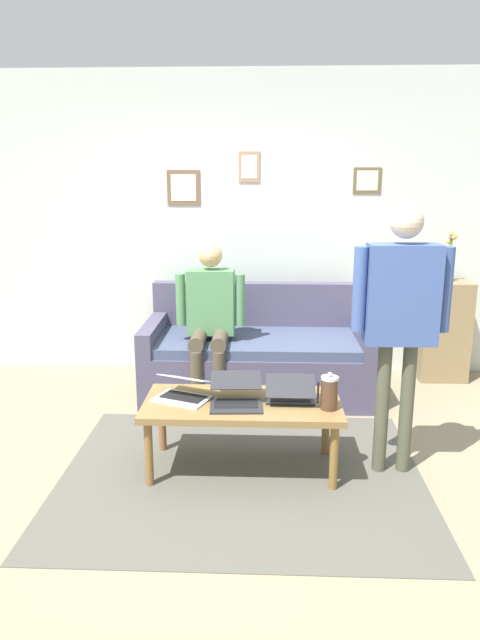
% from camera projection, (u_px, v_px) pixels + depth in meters
% --- Properties ---
extents(ground_plane, '(7.68, 7.68, 0.00)m').
position_uv_depth(ground_plane, '(230.00, 481.00, 3.53)').
color(ground_plane, gray).
extents(area_rug, '(2.21, 1.82, 0.01)m').
position_uv_depth(area_rug, '(242.00, 475.00, 3.59)').
color(area_rug, '#535148').
rests_on(area_rug, ground_plane).
extents(back_wall, '(7.04, 0.11, 2.70)m').
position_uv_depth(back_wall, '(243.00, 225.00, 5.34)').
color(back_wall, silver).
rests_on(back_wall, ground_plane).
extents(couch, '(1.85, 0.92, 0.88)m').
position_uv_depth(couch, '(257.00, 357.00, 4.93)').
color(couch, '#4B465D').
rests_on(couch, ground_plane).
extents(coffee_table, '(1.21, 0.58, 0.45)m').
position_uv_depth(coffee_table, '(242.00, 409.00, 3.59)').
color(coffee_table, olive).
rests_on(coffee_table, ground_plane).
extents(laptop_left, '(0.33, 0.38, 0.15)m').
position_uv_depth(laptop_left, '(236.00, 397.00, 3.53)').
color(laptop_left, '#28282D').
rests_on(laptop_left, coffee_table).
extents(laptop_center, '(0.30, 0.29, 0.16)m').
position_uv_depth(laptop_center, '(290.00, 394.00, 3.59)').
color(laptop_center, '#28282D').
rests_on(laptop_center, coffee_table).
extents(laptop_right, '(0.41, 0.39, 0.15)m').
position_uv_depth(laptop_right, '(184.00, 392.00, 3.62)').
color(laptop_right, silver).
rests_on(laptop_right, coffee_table).
extents(french_press, '(0.12, 0.10, 0.23)m').
position_uv_depth(french_press, '(329.00, 393.00, 3.44)').
color(french_press, '#4C3323').
rests_on(french_press, coffee_table).
extents(side_shelf, '(0.42, 0.32, 0.89)m').
position_uv_depth(side_shelf, '(443.00, 331.00, 5.22)').
color(side_shelf, olive).
rests_on(side_shelf, ground_plane).
extents(flower_vase, '(0.08, 0.09, 0.44)m').
position_uv_depth(flower_vase, '(449.00, 259.00, 5.07)').
color(flower_vase, brown).
rests_on(flower_vase, side_shelf).
extents(person_standing, '(0.58, 0.19, 1.64)m').
position_uv_depth(person_standing, '(401.00, 307.00, 3.41)').
color(person_standing, '#4D503C').
rests_on(person_standing, ground_plane).
extents(person_seated, '(0.55, 0.51, 1.28)m').
position_uv_depth(person_seated, '(210.00, 314.00, 4.63)').
color(person_seated, '#4E4533').
rests_on(person_seated, ground_plane).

